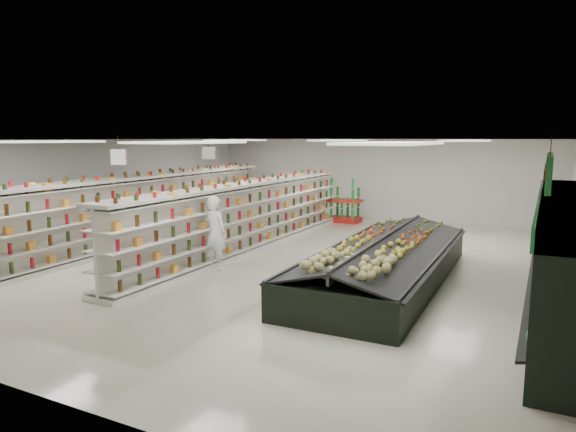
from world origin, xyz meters
The scene contains 14 objects.
floor centered at (0.00, 0.00, 0.00)m, with size 16.00×16.00×0.00m, color beige.
ceiling centered at (0.00, 0.00, 3.20)m, with size 14.00×16.00×0.02m, color white.
wall_back centered at (0.00, 8.00, 1.60)m, with size 14.00×0.02×3.20m, color silver.
wall_left centered at (-7.00, 0.00, 1.60)m, with size 0.02×16.00×3.20m, color silver.
produce_wall_case centered at (6.53, -1.50, 1.24)m, with size 0.93×8.00×2.20m.
aisle_sign_near centered at (-3.80, -2.00, 2.75)m, with size 0.52×0.06×0.75m.
aisle_sign_far centered at (-3.80, 2.00, 2.75)m, with size 0.52×0.06×0.75m.
hortifruti_banner centered at (6.25, -1.50, 2.65)m, with size 0.12×3.20×0.95m.
gondola_left centered at (-4.90, 0.38, 0.97)m, with size 1.26×12.19×2.11m.
gondola_center centered at (-1.50, 0.66, 0.91)m, with size 0.90×11.40×1.97m.
produce_island centered at (3.06, -0.87, 0.49)m, with size 2.69×7.19×1.07m.
soda_endcap centered at (-0.71, 6.59, 0.76)m, with size 1.27×0.89×1.57m.
shopper_main centered at (-1.00, -1.73, 0.92)m, with size 0.67×0.44×1.85m, color white.
shopper_background centered at (-3.59, 4.52, 0.89)m, with size 0.87×0.54×1.79m, color tan.
Camera 1 is at (6.23, -12.01, 3.25)m, focal length 32.00 mm.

